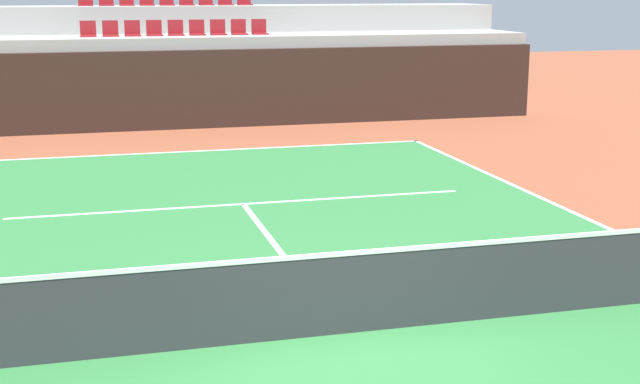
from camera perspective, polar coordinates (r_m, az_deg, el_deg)
name	(u,v)px	position (r m, az deg, el deg)	size (l,w,h in m)	color
ground_plane	(343,334)	(10.29, 1.47, -9.05)	(80.00, 80.00, 0.00)	brown
court_surface	(343,334)	(10.29, 1.47, -9.02)	(11.00, 24.00, 0.01)	#2D7238
baseline_far	(202,151)	(21.62, -7.50, 2.61)	(11.00, 0.10, 0.00)	white
service_line_far	(243,204)	(16.24, -4.90, -0.77)	(8.26, 0.10, 0.00)	white
centre_service_line	(282,254)	(13.21, -2.45, -3.96)	(0.10, 6.40, 0.00)	white
back_wall	(184,90)	(25.06, -8.69, 6.46)	(20.79, 0.30, 2.15)	black
stands_tier_lower	(178,79)	(26.38, -9.03, 7.12)	(20.79, 2.40, 2.48)	#9E9E99
stands_tier_upper	(169,59)	(28.73, -9.58, 8.36)	(20.79, 2.40, 3.27)	#9E9E99
seating_row_lower	(176,31)	(26.38, -9.16, 10.09)	(5.32, 0.44, 0.44)	maroon
seating_row_upper	(167,1)	(28.74, -9.73, 11.88)	(5.32, 0.44, 0.44)	maroon
tennis_net	(343,292)	(10.11, 1.49, -6.38)	(11.08, 0.08, 1.07)	black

